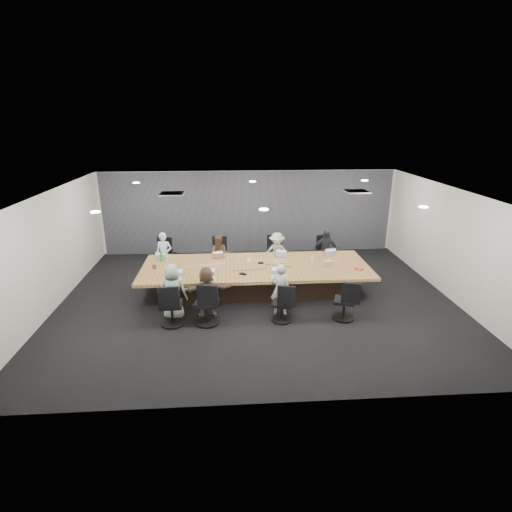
{
  "coord_description": "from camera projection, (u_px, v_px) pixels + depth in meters",
  "views": [
    {
      "loc": [
        -0.68,
        -9.39,
        4.45
      ],
      "look_at": [
        0.0,
        0.4,
        1.05
      ],
      "focal_mm": 28.0,
      "sensor_mm": 36.0,
      "label": 1
    }
  ],
  "objects": [
    {
      "name": "laptop_1",
      "position": [
        219.0,
        256.0,
        11.27
      ],
      "size": [
        0.35,
        0.28,
        0.02
      ],
      "primitive_type": "cube",
      "rotation": [
        0.0,
        0.0,
        3.37
      ],
      "color": "#8C6647",
      "rests_on": "conference_table"
    },
    {
      "name": "person_6",
      "position": [
        280.0,
        290.0,
        9.37
      ],
      "size": [
        0.52,
        0.4,
        1.27
      ],
      "primitive_type": "imported",
      "rotation": [
        0.0,
        0.0,
        2.93
      ],
      "color": "#B6B4BB",
      "rests_on": "ground"
    },
    {
      "name": "canvas_bag",
      "position": [
        327.0,
        263.0,
        10.58
      ],
      "size": [
        0.27,
        0.2,
        0.13
      ],
      "primitive_type": "cube",
      "rotation": [
        0.0,
        0.0,
        0.21
      ],
      "color": "tan",
      "rests_on": "conference_table"
    },
    {
      "name": "laptop_3",
      "position": [
        330.0,
        254.0,
        11.47
      ],
      "size": [
        0.35,
        0.27,
        0.02
      ],
      "primitive_type": "cube",
      "rotation": [
        0.0,
        0.0,
        3.27
      ],
      "color": "#B2B2B7",
      "rests_on": "conference_table"
    },
    {
      "name": "person_3",
      "position": [
        325.0,
        251.0,
        12.02
      ],
      "size": [
        0.78,
        0.32,
        1.32
      ],
      "primitive_type": "imported",
      "rotation": [
        0.0,
        0.0,
        6.28
      ],
      "color": "#25252C",
      "rests_on": "ground"
    },
    {
      "name": "mic_right",
      "position": [
        261.0,
        263.0,
        10.76
      ],
      "size": [
        0.16,
        0.11,
        0.03
      ],
      "primitive_type": "cube",
      "rotation": [
        0.0,
        0.0,
        0.13
      ],
      "color": "black",
      "rests_on": "conference_table"
    },
    {
      "name": "mug_brown",
      "position": [
        154.0,
        267.0,
        10.36
      ],
      "size": [
        0.12,
        0.12,
        0.11
      ],
      "primitive_type": "cylinder",
      "rotation": [
        0.0,
        0.0,
        0.44
      ],
      "color": "brown",
      "rests_on": "conference_table"
    },
    {
      "name": "stapler",
      "position": [
        244.0,
        274.0,
        9.95
      ],
      "size": [
        0.14,
        0.09,
        0.05
      ],
      "primitive_type": "cube",
      "rotation": [
        0.0,
        0.0,
        -0.43
      ],
      "color": "black",
      "rests_on": "conference_table"
    },
    {
      "name": "laptop_0",
      "position": [
        161.0,
        258.0,
        11.16
      ],
      "size": [
        0.33,
        0.25,
        0.02
      ],
      "primitive_type": "cube",
      "rotation": [
        0.0,
        0.0,
        2.99
      ],
      "color": "#B2B2B7",
      "rests_on": "conference_table"
    },
    {
      "name": "person_5",
      "position": [
        207.0,
        292.0,
        9.27
      ],
      "size": [
        1.19,
        0.53,
        1.24
      ],
      "primitive_type": "imported",
      "rotation": [
        0.0,
        0.0,
        3.29
      ],
      "color": "brown",
      "rests_on": "ground"
    },
    {
      "name": "wall_front",
      "position": [
        276.0,
        328.0,
        6.12
      ],
      "size": [
        10.0,
        0.0,
        2.8
      ],
      "primitive_type": "cube",
      "rotation": [
        -1.57,
        0.0,
        0.0
      ],
      "color": "beige",
      "rests_on": "ground"
    },
    {
      "name": "laptop_2",
      "position": [
        279.0,
        255.0,
        11.38
      ],
      "size": [
        0.34,
        0.27,
        0.02
      ],
      "primitive_type": "cube",
      "rotation": [
        0.0,
        0.0,
        2.89
      ],
      "color": "#B2B2B7",
      "rests_on": "conference_table"
    },
    {
      "name": "person_4",
      "position": [
        173.0,
        292.0,
        9.2
      ],
      "size": [
        0.69,
        0.5,
        1.32
      ],
      "primitive_type": "imported",
      "rotation": [
        0.0,
        0.0,
        3.01
      ],
      "color": "#93A296",
      "rests_on": "ground"
    },
    {
      "name": "chair_7",
      "position": [
        344.0,
        304.0,
        9.22
      ],
      "size": [
        0.66,
        0.66,
        0.78
      ],
      "primitive_type": null,
      "rotation": [
        0.0,
        0.0,
        -0.31
      ],
      "color": "black",
      "rests_on": "ground"
    },
    {
      "name": "bottle_green_right",
      "position": [
        282.0,
        267.0,
        10.17
      ],
      "size": [
        0.08,
        0.08,
        0.23
      ],
      "primitive_type": "cylinder",
      "rotation": [
        0.0,
        0.0,
        0.39
      ],
      "color": "#3A8F39",
      "rests_on": "conference_table"
    },
    {
      "name": "wall_left",
      "position": [
        49.0,
        252.0,
        9.57
      ],
      "size": [
        0.0,
        8.0,
        2.8
      ],
      "primitive_type": "cube",
      "rotation": [
        1.57,
        0.0,
        1.57
      ],
      "color": "beige",
      "rests_on": "ground"
    },
    {
      "name": "chair_1",
      "position": [
        220.0,
        257.0,
        12.23
      ],
      "size": [
        0.58,
        0.58,
        0.82
      ],
      "primitive_type": null,
      "rotation": [
        0.0,
        0.0,
        3.1
      ],
      "color": "black",
      "rests_on": "ground"
    },
    {
      "name": "cup_white_near",
      "position": [
        312.0,
        259.0,
        10.93
      ],
      "size": [
        0.09,
        0.09,
        0.1
      ],
      "primitive_type": "cylinder",
      "rotation": [
        0.0,
        0.0,
        0.12
      ],
      "color": "white",
      "rests_on": "conference_table"
    },
    {
      "name": "wall_back",
      "position": [
        249.0,
        212.0,
        13.66
      ],
      "size": [
        10.0,
        0.0,
        2.8
      ],
      "primitive_type": "cube",
      "rotation": [
        1.57,
        0.0,
        0.0
      ],
      "color": "beige",
      "rests_on": "ground"
    },
    {
      "name": "chair_5",
      "position": [
        206.0,
        306.0,
        9.0
      ],
      "size": [
        0.69,
        0.69,
        0.86
      ],
      "primitive_type": null,
      "rotation": [
        0.0,
        0.0,
        -0.21
      ],
      "color": "black",
      "rests_on": "ground"
    },
    {
      "name": "laptop_5",
      "position": [
        208.0,
        278.0,
        9.74
      ],
      "size": [
        0.35,
        0.28,
        0.02
      ],
      "primitive_type": "cube",
      "rotation": [
        0.0,
        0.0,
        0.22
      ],
      "color": "#B2B2B7",
      "rests_on": "conference_table"
    },
    {
      "name": "laptop_6",
      "position": [
        277.0,
        276.0,
        9.85
      ],
      "size": [
        0.32,
        0.23,
        0.02
      ],
      "primitive_type": "cube",
      "rotation": [
        0.0,
        0.0,
        0.05
      ],
      "color": "#B2B2B7",
      "rests_on": "conference_table"
    },
    {
      "name": "chair_0",
      "position": [
        166.0,
        258.0,
        12.11
      ],
      "size": [
        0.7,
        0.7,
        0.85
      ],
      "primitive_type": null,
      "rotation": [
        0.0,
        0.0,
        2.89
      ],
      "color": "black",
      "rests_on": "ground"
    },
    {
      "name": "person_1",
      "position": [
        220.0,
        255.0,
        11.83
      ],
      "size": [
        0.67,
        0.57,
        1.2
      ],
      "primitive_type": "imported",
      "rotation": [
        0.0,
        0.0,
        6.07
      ],
      "color": "brown",
      "rests_on": "ground"
    },
    {
      "name": "chair_6",
      "position": [
        282.0,
        306.0,
        9.13
      ],
      "size": [
        0.61,
        0.61,
        0.73
      ],
      "primitive_type": null,
      "rotation": [
        0.0,
        0.0,
        -0.28
      ],
      "color": "black",
      "rests_on": "ground"
    },
    {
      "name": "chair_4",
      "position": [
        172.0,
        308.0,
        8.95
      ],
      "size": [
        0.58,
        0.58,
        0.84
      ],
      "primitive_type": null,
      "rotation": [
        0.0,
        0.0,
        0.03
      ],
      "color": "black",
      "rests_on": "ground"
    },
    {
      "name": "laptop_4",
      "position": [
        176.0,
        279.0,
        9.69
      ],
      "size": [
        0.35,
        0.26,
        0.02
      ],
      "primitive_type": "cube",
      "rotation": [
        0.0,
        0.0,
        0.13
      ],
      "color": "#B2B2B7",
      "rests_on": "conference_table"
    },
    {
      "name": "person_0",
      "position": [
        164.0,
        255.0,
        11.71
      ],
      "size": [
        0.51,
        0.37,
        1.31
      ],
      "primitive_type": "imported",
      "rotation": [
        0.0,
        0.0,
        6.16
      ],
      "color": "silver",
      "rests_on": "ground"
    },
    {
      "name": "wall_right",
      "position": [
        451.0,
        244.0,
        10.22
      ],
      "size": [
        0.0,
        8.0,
        2.8
      ],
      "primitive_type": "cube",
      "rotation": [
        1.57,
        0.0,
        -1.57
      ],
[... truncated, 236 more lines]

